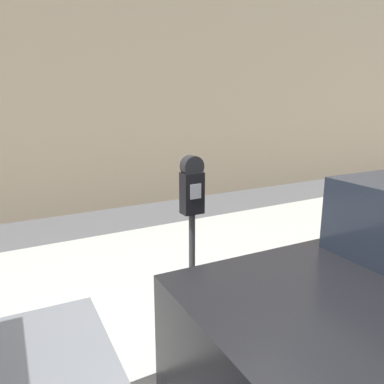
% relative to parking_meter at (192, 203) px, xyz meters
% --- Properties ---
extents(sidewalk, '(24.00, 2.80, 0.11)m').
position_rel_parking_meter_xyz_m(sidewalk, '(-0.40, 0.87, -1.04)').
color(sidewalk, '#ADAAA3').
rests_on(sidewalk, ground_plane).
extents(building_facade, '(24.00, 0.30, 4.78)m').
position_rel_parking_meter_xyz_m(building_facade, '(-0.40, 3.97, 1.29)').
color(building_facade, tan).
rests_on(building_facade, ground_plane).
extents(parking_meter, '(0.17, 0.12, 1.37)m').
position_rel_parking_meter_xyz_m(parking_meter, '(0.00, 0.00, 0.00)').
color(parking_meter, '#2D2D30').
rests_on(parking_meter, sidewalk).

